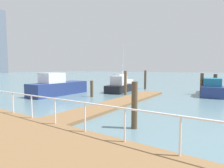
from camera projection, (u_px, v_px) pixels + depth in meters
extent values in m
plane|color=slate|center=(10.00, 100.00, 15.52)|extent=(300.00, 300.00, 0.00)
cube|color=olive|center=(119.00, 102.00, 13.74)|extent=(14.59, 2.00, 0.18)
cylinder|color=white|center=(180.00, 136.00, 4.58)|extent=(0.06, 0.06, 1.05)
cylinder|color=white|center=(125.00, 125.00, 5.49)|extent=(0.06, 0.06, 1.05)
cylinder|color=white|center=(85.00, 117.00, 6.39)|extent=(0.06, 0.06, 1.05)
cylinder|color=white|center=(55.00, 111.00, 7.30)|extent=(0.06, 0.06, 1.05)
cylinder|color=white|center=(32.00, 107.00, 8.20)|extent=(0.06, 0.06, 1.05)
cylinder|color=white|center=(13.00, 103.00, 9.11)|extent=(0.06, 0.06, 1.05)
cylinder|color=white|center=(125.00, 109.00, 5.45)|extent=(0.06, 23.01, 0.06)
cylinder|color=#473826|center=(215.00, 84.00, 18.64)|extent=(0.36, 0.36, 2.15)
cylinder|color=brown|center=(134.00, 105.00, 7.90)|extent=(0.27, 0.27, 2.11)
cylinder|color=brown|center=(145.00, 80.00, 23.87)|extent=(0.30, 0.30, 2.50)
cylinder|color=brown|center=(92.00, 89.00, 17.00)|extent=(0.29, 0.29, 1.57)
cylinder|color=brown|center=(125.00, 83.00, 18.45)|extent=(0.29, 0.29, 2.48)
cylinder|color=brown|center=(202.00, 84.00, 18.53)|extent=(0.34, 0.34, 2.24)
cube|color=navy|center=(212.00, 90.00, 18.50)|extent=(6.18, 2.41, 1.03)
cube|color=#1E6B8C|center=(212.00, 82.00, 17.53)|extent=(2.64, 1.73, 0.75)
cube|color=black|center=(119.00, 88.00, 20.75)|extent=(4.50, 2.40, 0.85)
cube|color=white|center=(119.00, 80.00, 20.46)|extent=(1.77, 1.68, 1.03)
cube|color=white|center=(123.00, 83.00, 27.75)|extent=(4.17, 1.77, 1.01)
cube|color=white|center=(120.00, 77.00, 27.13)|extent=(1.89, 1.30, 0.87)
cylinder|color=silver|center=(123.00, 62.00, 27.48)|extent=(0.12, 0.12, 5.37)
cube|color=navy|center=(59.00, 88.00, 18.60)|extent=(6.51, 2.24, 1.28)
cube|color=white|center=(52.00, 78.00, 17.77)|extent=(2.15, 1.71, 1.00)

